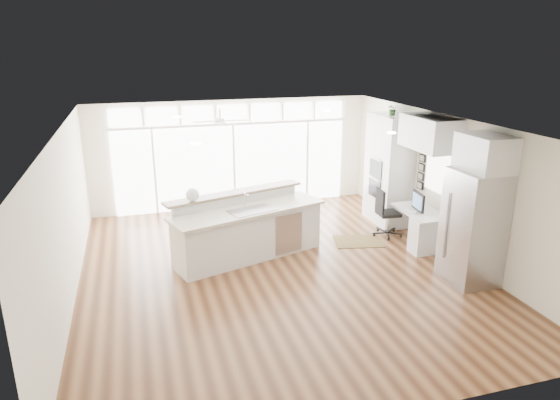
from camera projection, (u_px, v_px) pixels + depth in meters
name	position (u px, v px, depth m)	size (l,w,h in m)	color
floor	(278.00, 270.00, 9.26)	(7.00, 8.00, 0.02)	#462715
ceiling	(277.00, 125.00, 8.44)	(7.00, 8.00, 0.02)	white
wall_back	(233.00, 154.00, 12.50)	(7.00, 0.04, 2.70)	silver
wall_front	(385.00, 312.00, 5.19)	(7.00, 0.04, 2.70)	silver
wall_left	(66.00, 220.00, 7.90)	(0.04, 8.00, 2.70)	silver
wall_right	(448.00, 185.00, 9.79)	(0.04, 8.00, 2.70)	silver
glass_wall	(234.00, 166.00, 12.54)	(5.80, 0.06, 2.08)	white
transom_row	(232.00, 113.00, 12.13)	(5.90, 0.06, 0.40)	white
desk_window	(439.00, 172.00, 9.99)	(0.04, 0.85, 0.85)	white
ceiling_fan	(220.00, 116.00, 10.93)	(1.16, 1.16, 0.32)	silver
recessed_lights	(274.00, 124.00, 8.62)	(3.40, 3.00, 0.02)	white
oven_cabinet	(389.00, 170.00, 11.38)	(0.64, 1.20, 2.50)	silver
desk_nook	(419.00, 228.00, 10.26)	(0.72, 1.30, 0.76)	silver
upper_cabinets	(430.00, 133.00, 9.67)	(0.64, 1.30, 0.64)	silver
refrigerator	(473.00, 227.00, 8.56)	(0.76, 0.90, 2.00)	#A5A5AA
fridge_cabinet	(486.00, 153.00, 8.18)	(0.64, 0.90, 0.60)	silver
framed_photos	(421.00, 172.00, 10.61)	(0.06, 0.22, 0.80)	black
kitchen_island	(249.00, 228.00, 9.64)	(3.06, 1.15, 1.22)	silver
rug	(358.00, 241.00, 10.55)	(0.99, 0.71, 0.01)	#392812
office_chair	(388.00, 213.00, 10.73)	(0.54, 0.50, 1.04)	black
fishbowl	(193.00, 195.00, 9.22)	(0.25, 0.25, 0.25)	white
monitor	(418.00, 201.00, 10.06)	(0.08, 0.50, 0.41)	black
keyboard	(410.00, 211.00, 10.07)	(0.12, 0.31, 0.02)	silver
potted_plant	(393.00, 110.00, 10.97)	(0.24, 0.27, 0.21)	#285524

